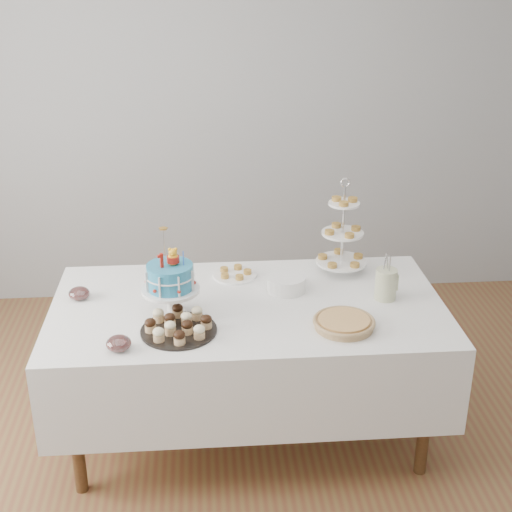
{
  "coord_description": "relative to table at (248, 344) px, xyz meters",
  "views": [
    {
      "loc": [
        -0.2,
        -2.79,
        2.39
      ],
      "look_at": [
        0.04,
        0.3,
        1.03
      ],
      "focal_mm": 50.0,
      "sensor_mm": 36.0,
      "label": 1
    }
  ],
  "objects": [
    {
      "name": "cupcake_tray",
      "position": [
        -0.33,
        -0.25,
        0.27
      ],
      "size": [
        0.35,
        0.35,
        0.08
      ],
      "color": "black",
      "rests_on": "table"
    },
    {
      "name": "tiered_stand",
      "position": [
        0.52,
        0.34,
        0.45
      ],
      "size": [
        0.27,
        0.27,
        0.52
      ],
      "color": "silver",
      "rests_on": "table"
    },
    {
      "name": "birthday_cake",
      "position": [
        -0.37,
        -0.06,
        0.34
      ],
      "size": [
        0.28,
        0.28,
        0.43
      ],
      "rotation": [
        0.0,
        0.0,
        0.39
      ],
      "color": "white",
      "rests_on": "table"
    },
    {
      "name": "utensil_pitcher",
      "position": [
        0.68,
        0.01,
        0.31
      ],
      "size": [
        0.11,
        0.11,
        0.24
      ],
      "rotation": [
        0.0,
        0.0,
        -0.29
      ],
      "color": "white",
      "rests_on": "table"
    },
    {
      "name": "jam_bowl_a",
      "position": [
        -0.59,
        -0.38,
        0.26
      ],
      "size": [
        0.11,
        0.11,
        0.07
      ],
      "color": "silver",
      "rests_on": "table"
    },
    {
      "name": "jam_bowl_b",
      "position": [
        -0.83,
        0.12,
        0.26
      ],
      "size": [
        0.1,
        0.1,
        0.06
      ],
      "color": "silver",
      "rests_on": "table"
    },
    {
      "name": "floor",
      "position": [
        0.0,
        -0.3,
        -0.54
      ],
      "size": [
        5.0,
        5.0,
        0.0
      ],
      "primitive_type": "plane",
      "color": "brown",
      "rests_on": "ground"
    },
    {
      "name": "table",
      "position": [
        0.0,
        0.0,
        0.0
      ],
      "size": [
        1.92,
        1.02,
        0.77
      ],
      "color": "white",
      "rests_on": "floor"
    },
    {
      "name": "plate_stack",
      "position": [
        0.21,
        0.14,
        0.27
      ],
      "size": [
        0.2,
        0.2,
        0.08
      ],
      "color": "white",
      "rests_on": "table"
    },
    {
      "name": "pastry_plate",
      "position": [
        -0.05,
        0.32,
        0.24
      ],
      "size": [
        0.23,
        0.23,
        0.03
      ],
      "color": "white",
      "rests_on": "table"
    },
    {
      "name": "pie",
      "position": [
        0.42,
        -0.27,
        0.25
      ],
      "size": [
        0.29,
        0.29,
        0.05
      ],
      "color": "tan",
      "rests_on": "table"
    },
    {
      "name": "walls",
      "position": [
        0.0,
        -0.3,
        0.81
      ],
      "size": [
        5.04,
        4.04,
        2.7
      ],
      "color": "#A0A2A5",
      "rests_on": "floor"
    }
  ]
}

